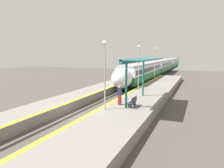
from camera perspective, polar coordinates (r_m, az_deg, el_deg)
ground_plane at (r=19.97m, az=-8.23°, el=-8.31°), size 120.00×120.00×0.00m
rail_left at (r=20.30m, az=-10.01°, el=-7.86°), size 0.08×90.00×0.15m
rail_right at (r=19.61m, az=-6.39°, el=-8.36°), size 0.08×90.00×0.15m
train at (r=62.34m, az=12.94°, el=4.62°), size 2.90×70.88×3.84m
platform_right at (r=18.23m, az=2.84°, el=-8.37°), size 4.60×64.00×0.89m
platform_left at (r=21.69m, az=-16.00°, el=-6.03°), size 3.29×64.00×0.89m
platform_bench at (r=19.43m, az=5.47°, el=-4.60°), size 0.44×1.58×0.89m
person_waiting at (r=20.00m, az=2.02°, el=-2.85°), size 0.36×0.23×1.78m
railway_signal at (r=46.46m, az=7.23°, el=4.41°), size 0.28×0.28×4.56m
lamppost_near at (r=18.01m, az=-1.89°, el=3.46°), size 0.36×0.20×5.75m
lamppost_mid at (r=28.18m, az=6.99°, el=5.01°), size 0.36×0.20×5.75m
lamppost_far at (r=38.67m, az=11.12°, el=5.68°), size 0.36×0.20×5.75m
station_canopy at (r=21.27m, az=7.76°, el=5.71°), size 2.02×9.03×4.21m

